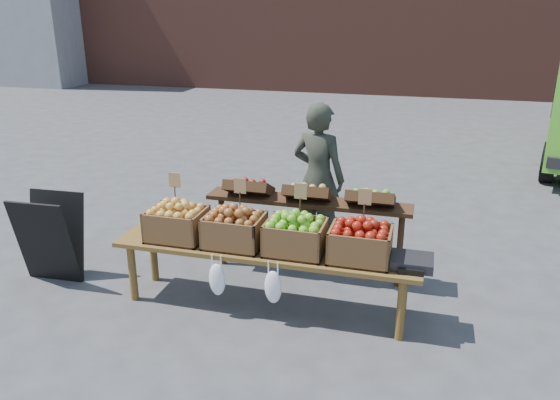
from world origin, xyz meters
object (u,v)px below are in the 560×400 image
(display_bench, at_px, (265,278))
(vendor, at_px, (318,178))
(crate_red_apples, at_px, (295,237))
(chalkboard_sign, at_px, (51,238))
(crate_russet_pears, at_px, (234,231))
(crate_green_apples, at_px, (360,244))
(weighing_scale, at_px, (412,262))
(back_table, at_px, (307,226))
(crate_golden_apples, at_px, (177,224))

(display_bench, bearing_deg, vendor, 82.29)
(crate_red_apples, bearing_deg, vendor, 93.74)
(chalkboard_sign, height_order, crate_russet_pears, chalkboard_sign)
(crate_green_apples, bearing_deg, weighing_scale, 0.00)
(vendor, height_order, weighing_scale, vendor)
(chalkboard_sign, distance_m, back_table, 2.50)
(crate_golden_apples, distance_m, crate_russet_pears, 0.55)
(crate_green_apples, bearing_deg, chalkboard_sign, -179.11)
(chalkboard_sign, xyz_separation_m, crate_golden_apples, (1.34, 0.05, 0.27))
(chalkboard_sign, height_order, crate_golden_apples, chalkboard_sign)
(crate_golden_apples, xyz_separation_m, weighing_scale, (2.08, 0.00, -0.10))
(crate_red_apples, bearing_deg, chalkboard_sign, -178.91)
(display_bench, xyz_separation_m, crate_red_apples, (0.27, 0.00, 0.42))
(back_table, relative_size, crate_red_apples, 4.20)
(weighing_scale, bearing_deg, crate_russet_pears, 180.00)
(vendor, bearing_deg, crate_russet_pears, 85.71)
(back_table, bearing_deg, vendor, 93.01)
(back_table, xyz_separation_m, crate_golden_apples, (-1.04, -0.72, 0.19))
(back_table, bearing_deg, crate_russet_pears, -124.49)
(crate_golden_apples, bearing_deg, display_bench, 0.00)
(crate_red_apples, bearing_deg, crate_golden_apples, 180.00)
(vendor, bearing_deg, crate_golden_apples, 67.87)
(chalkboard_sign, xyz_separation_m, display_bench, (2.16, 0.05, -0.15))
(back_table, xyz_separation_m, weighing_scale, (1.03, -0.72, 0.09))
(back_table, height_order, display_bench, back_table)
(display_bench, relative_size, crate_golden_apples, 5.40)
(crate_red_apples, height_order, crate_green_apples, same)
(weighing_scale, bearing_deg, chalkboard_sign, -179.22)
(crate_russet_pears, bearing_deg, vendor, 71.43)
(crate_red_apples, bearing_deg, weighing_scale, 0.00)
(crate_russet_pears, distance_m, crate_green_apples, 1.10)
(weighing_scale, bearing_deg, back_table, 145.06)
(back_table, bearing_deg, crate_red_apples, -85.60)
(display_bench, height_order, crate_green_apples, crate_green_apples)
(crate_russet_pears, relative_size, crate_red_apples, 1.00)
(vendor, distance_m, crate_golden_apples, 1.71)
(chalkboard_sign, xyz_separation_m, back_table, (2.38, 0.77, 0.08))
(crate_golden_apples, bearing_deg, vendor, 53.59)
(back_table, distance_m, crate_green_apples, 0.96)
(display_bench, xyz_separation_m, crate_russet_pears, (-0.28, 0.00, 0.42))
(vendor, relative_size, display_bench, 0.61)
(back_table, bearing_deg, display_bench, -106.96)
(weighing_scale, bearing_deg, display_bench, 180.00)
(vendor, bearing_deg, back_table, 107.29)
(crate_golden_apples, distance_m, crate_green_apples, 1.65)
(vendor, distance_m, chalkboard_sign, 2.77)
(display_bench, bearing_deg, crate_golden_apples, 180.00)
(crate_golden_apples, bearing_deg, crate_green_apples, 0.00)
(crate_green_apples, bearing_deg, crate_golden_apples, 180.00)
(crate_russet_pears, xyz_separation_m, crate_red_apples, (0.55, 0.00, 0.00))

